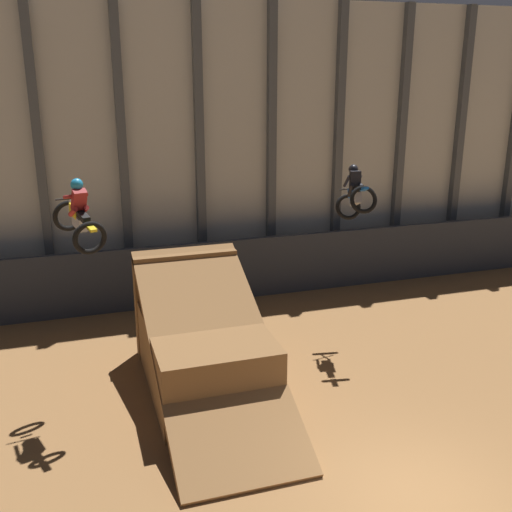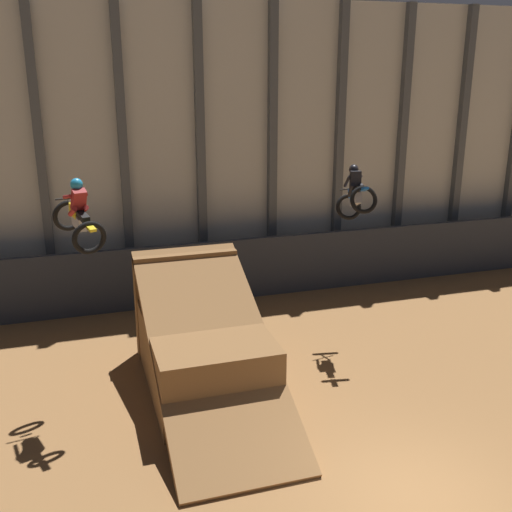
{
  "view_description": "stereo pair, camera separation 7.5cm",
  "coord_description": "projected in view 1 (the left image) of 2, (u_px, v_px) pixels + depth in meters",
  "views": [
    {
      "loc": [
        -5.53,
        -7.81,
        7.48
      ],
      "look_at": [
        -1.08,
        6.3,
        2.88
      ],
      "focal_mm": 42.0,
      "sensor_mm": 36.0,
      "label": 1
    },
    {
      "loc": [
        -5.46,
        -7.83,
        7.48
      ],
      "look_at": [
        -1.08,
        6.3,
        2.88
      ],
      "focal_mm": 42.0,
      "sensor_mm": 36.0,
      "label": 2
    }
  ],
  "objects": [
    {
      "name": "rider_bike_left_air",
      "position": [
        79.0,
        217.0,
        12.82
      ],
      "size": [
        1.14,
        1.86,
        1.55
      ],
      "rotation": [
        0.14,
        0.0,
        0.27
      ],
      "color": "black"
    },
    {
      "name": "ground_plane",
      "position": [
        416.0,
        499.0,
        10.92
      ],
      "size": [
        60.0,
        60.0,
        0.0
      ],
      "primitive_type": "plane",
      "color": "olive"
    },
    {
      "name": "arena_back_wall",
      "position": [
        235.0,
        150.0,
        20.5
      ],
      "size": [
        32.0,
        0.4,
        9.74
      ],
      "color": "beige",
      "rests_on": "ground_plane"
    },
    {
      "name": "lower_barrier",
      "position": [
        247.0,
        268.0,
        20.37
      ],
      "size": [
        31.36,
        0.2,
        2.07
      ],
      "color": "#2D333D",
      "rests_on": "ground_plane"
    },
    {
      "name": "rider_bike_right_air",
      "position": [
        355.0,
        195.0,
        16.17
      ],
      "size": [
        1.0,
        1.77,
        1.65
      ],
      "rotation": [
        -0.35,
        0.0,
        -0.17
      ],
      "color": "black"
    },
    {
      "name": "dirt_ramp",
      "position": [
        202.0,
        345.0,
        14.75
      ],
      "size": [
        2.76,
        6.53,
        3.03
      ],
      "color": "brown",
      "rests_on": "ground_plane"
    }
  ]
}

